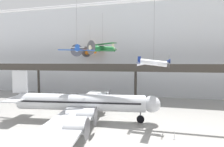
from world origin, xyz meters
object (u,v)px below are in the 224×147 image
object	(u,v)px
stanchion_barrier	(174,137)
suspended_plane_white_twin	(154,63)
airliner_silver_main	(80,103)
suspended_plane_green_biplane	(103,48)
suspended_plane_blue_trainer	(77,49)
suspended_plane_orange_highwing	(90,52)

from	to	relation	value
stanchion_barrier	suspended_plane_white_twin	bearing A→B (deg)	122.43
airliner_silver_main	suspended_plane_green_biplane	xyz separation A→B (m)	(0.98, 10.87, 10.37)
stanchion_barrier	suspended_plane_blue_trainer	bearing A→B (deg)	166.24
suspended_plane_white_twin	stanchion_barrier	bearing A→B (deg)	-51.04
suspended_plane_blue_trainer	suspended_plane_white_twin	world-z (taller)	suspended_plane_blue_trainer
stanchion_barrier	suspended_plane_green_biplane	bearing A→B (deg)	134.36
airliner_silver_main	stanchion_barrier	xyz separation A→B (m)	(15.48, -3.95, -2.93)
suspended_plane_green_biplane	stanchion_barrier	world-z (taller)	suspended_plane_green_biplane
airliner_silver_main	suspended_plane_white_twin	distance (m)	14.47
suspended_plane_blue_trainer	suspended_plane_green_biplane	distance (m)	11.04
suspended_plane_blue_trainer	stanchion_barrier	size ratio (longest dim) A/B	9.47
suspended_plane_green_biplane	suspended_plane_orange_highwing	xyz separation A→B (m)	(-7.10, 10.68, -0.04)
suspended_plane_orange_highwing	stanchion_barrier	distance (m)	35.95
suspended_plane_blue_trainer	suspended_plane_green_biplane	world-z (taller)	suspended_plane_green_biplane
suspended_plane_white_twin	stanchion_barrier	size ratio (longest dim) A/B	11.24
suspended_plane_blue_trainer	airliner_silver_main	bearing A→B (deg)	-110.22
suspended_plane_orange_highwing	suspended_plane_green_biplane	bearing A→B (deg)	172.96
suspended_plane_blue_trainer	suspended_plane_orange_highwing	distance (m)	22.34
suspended_plane_blue_trainer	suspended_plane_orange_highwing	bearing A→B (deg)	-11.25
suspended_plane_orange_highwing	stanchion_barrier	bearing A→B (deg)	179.61
suspended_plane_blue_trainer	suspended_plane_white_twin	xyz separation A→B (m)	(13.06, 0.63, -2.47)
suspended_plane_orange_highwing	stanchion_barrier	world-z (taller)	suspended_plane_orange_highwing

